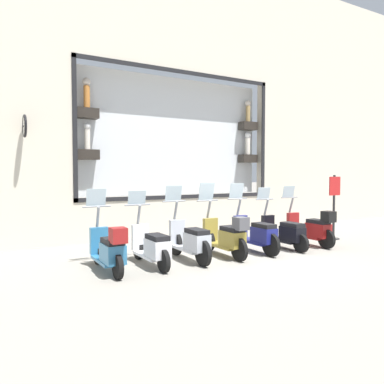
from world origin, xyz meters
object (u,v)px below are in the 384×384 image
at_px(scooter_navy_2, 256,234).
at_px(scooter_white_5, 152,247).
at_px(scooter_black_1, 285,233).
at_px(scooter_teal_6, 109,250).
at_px(scooter_red_0, 312,228).
at_px(shop_sign_post, 334,204).
at_px(scooter_olive_3, 226,237).
at_px(scooter_silver_4, 190,241).

distance_m(scooter_navy_2, scooter_white_5, 2.78).
xyz_separation_m(scooter_black_1, scooter_teal_6, (-0.06, 4.63, 0.04)).
bearing_deg(scooter_white_5, scooter_red_0, -90.70).
height_order(scooter_navy_2, scooter_teal_6, scooter_navy_2).
height_order(scooter_white_5, shop_sign_post, shop_sign_post).
distance_m(scooter_black_1, scooter_olive_3, 1.85).
height_order(scooter_navy_2, scooter_white_5, scooter_navy_2).
relative_size(scooter_white_5, scooter_teal_6, 1.00).
xyz_separation_m(scooter_red_0, scooter_navy_2, (0.07, 1.85, -0.02)).
relative_size(scooter_black_1, scooter_silver_4, 0.99).
relative_size(scooter_teal_6, shop_sign_post, 0.94).
relative_size(scooter_black_1, scooter_olive_3, 0.99).
bearing_deg(scooter_navy_2, scooter_silver_4, 90.02).
distance_m(scooter_navy_2, shop_sign_post, 3.30).
height_order(scooter_white_5, scooter_teal_6, scooter_teal_6).
bearing_deg(scooter_white_5, scooter_navy_2, -89.77).
height_order(scooter_navy_2, scooter_olive_3, scooter_olive_3).
height_order(scooter_black_1, scooter_navy_2, scooter_navy_2).
distance_m(scooter_white_5, shop_sign_post, 6.05).
bearing_deg(scooter_silver_4, scooter_black_1, -90.21).
bearing_deg(scooter_red_0, scooter_black_1, 86.48).
bearing_deg(scooter_olive_3, scooter_teal_6, 90.24).
height_order(scooter_black_1, scooter_silver_4, scooter_silver_4).
bearing_deg(scooter_white_5, scooter_silver_4, -89.36).
bearing_deg(scooter_silver_4, scooter_red_0, -91.04).
xyz_separation_m(scooter_teal_6, shop_sign_post, (0.43, -6.93, 0.57)).
bearing_deg(shop_sign_post, scooter_navy_2, 96.28).
bearing_deg(scooter_teal_6, scooter_navy_2, -88.87).
bearing_deg(scooter_black_1, scooter_navy_2, 89.34).
bearing_deg(scooter_olive_3, scooter_black_1, -88.43).
xyz_separation_m(scooter_silver_4, shop_sign_post, (0.36, -5.08, 0.59)).
distance_m(scooter_teal_6, shop_sign_post, 6.97).
height_order(scooter_navy_2, shop_sign_post, shop_sign_post).
distance_m(scooter_olive_3, scooter_teal_6, 2.78).
relative_size(scooter_black_1, scooter_navy_2, 0.99).
height_order(scooter_olive_3, scooter_silver_4, scooter_olive_3).
relative_size(scooter_silver_4, shop_sign_post, 0.95).
height_order(scooter_black_1, shop_sign_post, shop_sign_post).
height_order(scooter_black_1, scooter_white_5, scooter_black_1).
bearing_deg(shop_sign_post, scooter_silver_4, 94.01).
bearing_deg(scooter_silver_4, scooter_teal_6, 92.24).
relative_size(scooter_white_5, shop_sign_post, 0.94).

